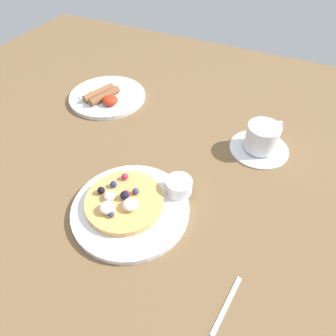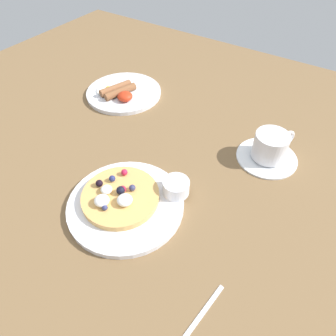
{
  "view_description": "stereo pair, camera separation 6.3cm",
  "coord_description": "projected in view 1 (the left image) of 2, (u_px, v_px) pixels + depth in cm",
  "views": [
    {
      "loc": [
        24.7,
        -38.03,
        51.38
      ],
      "look_at": [
        4.76,
        3.59,
        4.0
      ],
      "focal_mm": 32.44,
      "sensor_mm": 36.0,
      "label": 1
    },
    {
      "loc": [
        30.21,
        -34.91,
        51.38
      ],
      "look_at": [
        4.76,
        3.59,
        4.0
      ],
      "focal_mm": 32.44,
      "sensor_mm": 36.0,
      "label": 2
    }
  ],
  "objects": [
    {
      "name": "pancake_plate",
      "position": [
        131.0,
        209.0,
        0.63
      ],
      "size": [
        24.28,
        24.28,
        1.3
      ],
      "primitive_type": "cylinder",
      "color": "white",
      "rests_on": "ground_plane"
    },
    {
      "name": "coffee_cup",
      "position": [
        263.0,
        136.0,
        0.73
      ],
      "size": [
        7.95,
        10.39,
        6.35
      ],
      "color": "white",
      "rests_on": "coffee_saucer"
    },
    {
      "name": "ground_plane",
      "position": [
        142.0,
        188.0,
        0.69
      ],
      "size": [
        169.44,
        154.75,
        3.0
      ],
      "primitive_type": "cube",
      "color": "brown"
    },
    {
      "name": "fried_breakfast",
      "position": [
        102.0,
        96.0,
        0.89
      ],
      "size": [
        13.28,
        11.08,
        2.64
      ],
      "color": "brown",
      "rests_on": "breakfast_plate"
    },
    {
      "name": "pancake_with_berries",
      "position": [
        123.0,
        201.0,
        0.62
      ],
      "size": [
        16.2,
        16.2,
        3.31
      ],
      "color": "tan",
      "rests_on": "pancake_plate"
    },
    {
      "name": "syrup_ramekin",
      "position": [
        179.0,
        186.0,
        0.64
      ],
      "size": [
        5.67,
        5.67,
        3.25
      ],
      "color": "white",
      "rests_on": "pancake_plate"
    },
    {
      "name": "coffee_saucer",
      "position": [
        259.0,
        148.0,
        0.76
      ],
      "size": [
        14.6,
        14.6,
        0.87
      ],
      "primitive_type": "cylinder",
      "color": "white",
      "rests_on": "ground_plane"
    },
    {
      "name": "breakfast_plate",
      "position": [
        107.0,
        96.0,
        0.92
      ],
      "size": [
        22.78,
        22.78,
        1.21
      ],
      "primitive_type": "cylinder",
      "color": "silver",
      "rests_on": "ground_plane"
    }
  ]
}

